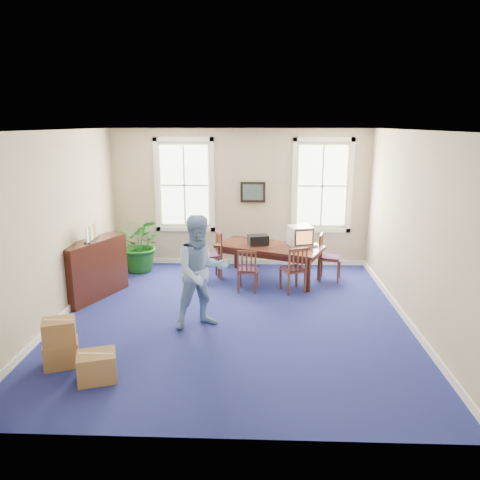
{
  "coord_description": "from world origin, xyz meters",
  "views": [
    {
      "loc": [
        0.41,
        -7.61,
        3.31
      ],
      "look_at": [
        0.1,
        0.6,
        1.25
      ],
      "focal_mm": 35.0,
      "sensor_mm": 36.0,
      "label": 1
    }
  ],
  "objects_px": {
    "man": "(201,272)",
    "potted_plant": "(142,244)",
    "chair_near_left": "(248,270)",
    "conference_table": "(269,262)",
    "cardboard_boxes": "(75,339)",
    "crt_tv": "(300,236)",
    "credenza": "(93,268)"
  },
  "relations": [
    {
      "from": "man",
      "to": "credenza",
      "type": "distance_m",
      "value": 2.6
    },
    {
      "from": "chair_near_left",
      "to": "credenza",
      "type": "bearing_deg",
      "value": 15.2
    },
    {
      "from": "cardboard_boxes",
      "to": "man",
      "type": "bearing_deg",
      "value": 38.44
    },
    {
      "from": "chair_near_left",
      "to": "crt_tv",
      "type": "bearing_deg",
      "value": -137.86
    },
    {
      "from": "crt_tv",
      "to": "cardboard_boxes",
      "type": "relative_size",
      "value": 0.4
    },
    {
      "from": "crt_tv",
      "to": "man",
      "type": "bearing_deg",
      "value": -142.38
    },
    {
      "from": "crt_tv",
      "to": "conference_table",
      "type": "bearing_deg",
      "value": 167.86
    },
    {
      "from": "crt_tv",
      "to": "chair_near_left",
      "type": "relative_size",
      "value": 0.56
    },
    {
      "from": "crt_tv",
      "to": "credenza",
      "type": "height_order",
      "value": "credenza"
    },
    {
      "from": "cardboard_boxes",
      "to": "credenza",
      "type": "bearing_deg",
      "value": 103.54
    },
    {
      "from": "conference_table",
      "to": "potted_plant",
      "type": "relative_size",
      "value": 1.74
    },
    {
      "from": "man",
      "to": "potted_plant",
      "type": "distance_m",
      "value": 3.43
    },
    {
      "from": "chair_near_left",
      "to": "man",
      "type": "bearing_deg",
      "value": 73.34
    },
    {
      "from": "potted_plant",
      "to": "cardboard_boxes",
      "type": "distance_m",
      "value": 4.26
    },
    {
      "from": "crt_tv",
      "to": "potted_plant",
      "type": "height_order",
      "value": "potted_plant"
    },
    {
      "from": "crt_tv",
      "to": "credenza",
      "type": "xyz_separation_m",
      "value": [
        -4.08,
        -1.28,
        -0.37
      ]
    },
    {
      "from": "man",
      "to": "potted_plant",
      "type": "bearing_deg",
      "value": 95.69
    },
    {
      "from": "crt_tv",
      "to": "chair_near_left",
      "type": "xyz_separation_m",
      "value": [
        -1.11,
        -0.8,
        -0.52
      ]
    },
    {
      "from": "potted_plant",
      "to": "cardboard_boxes",
      "type": "relative_size",
      "value": 1.01
    },
    {
      "from": "chair_near_left",
      "to": "credenza",
      "type": "xyz_separation_m",
      "value": [
        -2.98,
        -0.48,
        0.15
      ]
    },
    {
      "from": "conference_table",
      "to": "credenza",
      "type": "relative_size",
      "value": 1.47
    },
    {
      "from": "chair_near_left",
      "to": "conference_table",
      "type": "bearing_deg",
      "value": -114.85
    },
    {
      "from": "credenza",
      "to": "cardboard_boxes",
      "type": "bearing_deg",
      "value": -53.16
    },
    {
      "from": "man",
      "to": "cardboard_boxes",
      "type": "distance_m",
      "value": 2.17
    },
    {
      "from": "conference_table",
      "to": "chair_near_left",
      "type": "xyz_separation_m",
      "value": [
        -0.45,
        -0.75,
        0.07
      ]
    },
    {
      "from": "man",
      "to": "potted_plant",
      "type": "height_order",
      "value": "man"
    },
    {
      "from": "conference_table",
      "to": "chair_near_left",
      "type": "height_order",
      "value": "chair_near_left"
    },
    {
      "from": "man",
      "to": "cardboard_boxes",
      "type": "bearing_deg",
      "value": -166.15
    },
    {
      "from": "crt_tv",
      "to": "cardboard_boxes",
      "type": "xyz_separation_m",
      "value": [
        -3.47,
        -3.84,
        -0.6
      ]
    },
    {
      "from": "conference_table",
      "to": "man",
      "type": "distance_m",
      "value": 2.81
    },
    {
      "from": "conference_table",
      "to": "man",
      "type": "xyz_separation_m",
      "value": [
        -1.18,
        -2.49,
        0.57
      ]
    },
    {
      "from": "conference_table",
      "to": "crt_tv",
      "type": "bearing_deg",
      "value": 27.87
    }
  ]
}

